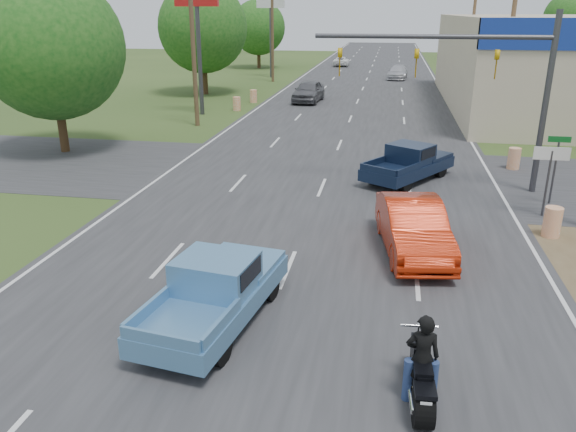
% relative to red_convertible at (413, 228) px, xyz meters
% --- Properties ---
extents(main_road, '(15.00, 180.00, 0.02)m').
position_rel_red_convertible_xyz_m(main_road, '(-3.50, 30.09, -0.79)').
color(main_road, '#2D2D30').
rests_on(main_road, ground).
extents(cross_road, '(120.00, 10.00, 0.02)m').
position_rel_red_convertible_xyz_m(cross_road, '(-3.50, 8.09, -0.79)').
color(cross_road, '#2D2D30').
rests_on(cross_road, ground).
extents(utility_pole_2, '(2.00, 0.28, 10.00)m').
position_rel_red_convertible_xyz_m(utility_pole_2, '(6.00, 21.09, 4.52)').
color(utility_pole_2, '#4C3823').
rests_on(utility_pole_2, ground).
extents(utility_pole_3, '(2.00, 0.28, 10.00)m').
position_rel_red_convertible_xyz_m(utility_pole_3, '(6.00, 39.09, 4.52)').
color(utility_pole_3, '#4C3823').
rests_on(utility_pole_3, ground).
extents(utility_pole_5, '(2.00, 0.28, 10.00)m').
position_rel_red_convertible_xyz_m(utility_pole_5, '(-13.00, 18.09, 4.52)').
color(utility_pole_5, '#4C3823').
rests_on(utility_pole_5, ground).
extents(utility_pole_6, '(2.00, 0.28, 10.00)m').
position_rel_red_convertible_xyz_m(utility_pole_6, '(-13.00, 42.09, 4.52)').
color(utility_pole_6, '#4C3823').
rests_on(utility_pole_6, ground).
extents(tree_0, '(7.14, 7.14, 8.84)m').
position_rel_red_convertible_xyz_m(tree_0, '(-17.50, 10.09, 4.46)').
color(tree_0, '#422D19').
rests_on(tree_0, ground).
extents(tree_1, '(7.56, 7.56, 9.36)m').
position_rel_red_convertible_xyz_m(tree_1, '(-17.00, 32.09, 4.78)').
color(tree_1, '#422D19').
rests_on(tree_1, ground).
extents(tree_2, '(6.72, 6.72, 8.32)m').
position_rel_red_convertible_xyz_m(tree_2, '(-17.70, 56.09, 4.15)').
color(tree_2, '#422D19').
rests_on(tree_2, ground).
extents(tree_4, '(9.24, 9.24, 11.44)m').
position_rel_red_convertible_xyz_m(tree_4, '(-58.50, 65.09, 6.02)').
color(tree_4, '#422D19').
rests_on(tree_4, ground).
extents(tree_5, '(7.98, 7.98, 9.88)m').
position_rel_red_convertible_xyz_m(tree_5, '(26.50, 85.09, 5.09)').
color(tree_5, '#422D19').
rests_on(tree_5, ground).
extents(tree_6, '(8.82, 8.82, 10.92)m').
position_rel_red_convertible_xyz_m(tree_6, '(-33.50, 85.09, 5.71)').
color(tree_6, '#422D19').
rests_on(tree_6, ground).
extents(barrel_0, '(0.56, 0.56, 1.00)m').
position_rel_red_convertible_xyz_m(barrel_0, '(4.50, 2.09, -0.30)').
color(barrel_0, orange).
rests_on(barrel_0, ground).
extents(barrel_1, '(0.56, 0.56, 1.00)m').
position_rel_red_convertible_xyz_m(barrel_1, '(4.90, 10.59, -0.30)').
color(barrel_1, orange).
rests_on(barrel_1, ground).
extents(barrel_2, '(0.56, 0.56, 1.00)m').
position_rel_red_convertible_xyz_m(barrel_2, '(-12.00, 24.09, -0.30)').
color(barrel_2, orange).
rests_on(barrel_2, ground).
extents(barrel_3, '(0.56, 0.56, 1.00)m').
position_rel_red_convertible_xyz_m(barrel_3, '(-11.70, 28.09, -0.30)').
color(barrel_3, orange).
rests_on(barrel_3, ground).
extents(pole_sign_left_near, '(3.00, 0.35, 9.20)m').
position_rel_red_convertible_xyz_m(pole_sign_left_near, '(-14.00, 22.09, 6.37)').
color(pole_sign_left_near, '#3F3F44').
rests_on(pole_sign_left_near, ground).
extents(pole_sign_left_far, '(3.00, 0.35, 9.20)m').
position_rel_red_convertible_xyz_m(pole_sign_left_far, '(-14.00, 46.09, 6.37)').
color(pole_sign_left_far, '#3F3F44').
rests_on(pole_sign_left_far, ground).
extents(lane_sign, '(1.20, 0.08, 2.52)m').
position_rel_red_convertible_xyz_m(lane_sign, '(4.70, 4.09, 1.10)').
color(lane_sign, '#3F3F44').
rests_on(lane_sign, ground).
extents(street_name_sign, '(0.80, 0.08, 2.61)m').
position_rel_red_convertible_xyz_m(street_name_sign, '(5.30, 5.59, 0.81)').
color(street_name_sign, '#3F3F44').
rests_on(street_name_sign, ground).
extents(signal_mast, '(9.12, 0.40, 7.00)m').
position_rel_red_convertible_xyz_m(signal_mast, '(2.32, 7.09, 4.00)').
color(signal_mast, '#3F3F44').
rests_on(signal_mast, ground).
extents(red_convertible, '(2.43, 5.05, 1.60)m').
position_rel_red_convertible_xyz_m(red_convertible, '(0.00, 0.00, 0.00)').
color(red_convertible, '#B22108').
rests_on(red_convertible, ground).
extents(motorcycle, '(0.72, 2.34, 1.19)m').
position_rel_red_convertible_xyz_m(motorcycle, '(-0.05, -7.14, -0.27)').
color(motorcycle, black).
rests_on(motorcycle, ground).
extents(rider, '(0.65, 0.45, 1.73)m').
position_rel_red_convertible_xyz_m(rider, '(-0.05, -7.07, 0.07)').
color(rider, black).
rests_on(rider, ground).
extents(blue_pickup, '(2.62, 5.15, 1.63)m').
position_rel_red_convertible_xyz_m(blue_pickup, '(-4.64, -4.90, 0.02)').
color(blue_pickup, black).
rests_on(blue_pickup, ground).
extents(navy_pickup, '(4.13, 5.04, 1.59)m').
position_rel_red_convertible_xyz_m(navy_pickup, '(0.09, 7.90, 0.01)').
color(navy_pickup, black).
rests_on(navy_pickup, ground).
extents(distant_car_grey, '(2.34, 5.10, 1.69)m').
position_rel_red_convertible_xyz_m(distant_car_grey, '(-7.39, 29.12, 0.05)').
color(distant_car_grey, '#58585D').
rests_on(distant_car_grey, ground).
extents(distant_car_silver, '(2.30, 4.95, 1.40)m').
position_rel_red_convertible_xyz_m(distant_car_silver, '(-0.28, 46.78, -0.10)').
color(distant_car_silver, silver).
rests_on(distant_car_silver, ground).
extents(distant_car_white, '(2.16, 4.37, 1.19)m').
position_rel_red_convertible_xyz_m(distant_car_white, '(-7.61, 60.85, -0.20)').
color(distant_car_white, white).
rests_on(distant_car_white, ground).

